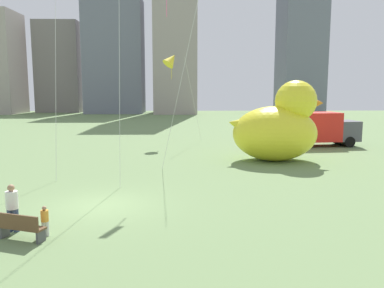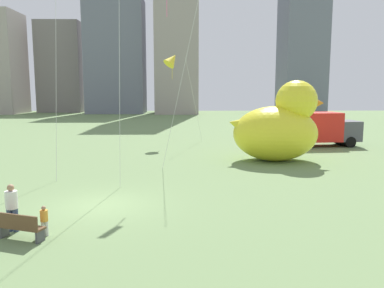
% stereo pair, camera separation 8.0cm
% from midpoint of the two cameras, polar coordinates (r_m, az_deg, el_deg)
% --- Properties ---
extents(ground_plane, '(140.00, 140.00, 0.00)m').
position_cam_midpoint_polar(ground_plane, '(16.86, -13.28, -8.76)').
color(ground_plane, '#6A8553').
extents(park_bench, '(1.65, 0.95, 0.90)m').
position_cam_midpoint_polar(park_bench, '(13.85, -24.00, -10.96)').
color(park_bench, brown).
rests_on(park_bench, ground).
extents(person_adult, '(0.40, 0.40, 1.65)m').
position_cam_midpoint_polar(person_adult, '(14.65, -24.97, -8.20)').
color(person_adult, '#38476B').
rests_on(person_adult, ground).
extents(person_child, '(0.25, 0.25, 1.02)m').
position_cam_midpoint_polar(person_child, '(13.93, -20.90, -10.28)').
color(person_child, silver).
rests_on(person_child, ground).
extents(giant_inflatable_duck, '(6.50, 4.17, 5.39)m').
position_cam_midpoint_polar(giant_inflatable_duck, '(26.73, 12.44, 2.47)').
color(giant_inflatable_duck, yellow).
rests_on(giant_inflatable_duck, ground).
extents(box_truck, '(6.19, 2.90, 2.85)m').
position_cam_midpoint_polar(box_truck, '(34.62, 18.16, 2.09)').
color(box_truck, red).
rests_on(box_truck, ground).
extents(city_skyline, '(69.31, 14.06, 37.04)m').
position_cam_midpoint_polar(city_skyline, '(78.95, -7.32, 14.49)').
color(city_skyline, '#9E938C').
rests_on(city_skyline, ground).
extents(kite_yellow, '(3.70, 3.93, 8.15)m').
position_cam_midpoint_polar(kite_yellow, '(35.19, -3.11, 12.22)').
color(kite_yellow, silver).
rests_on(kite_yellow, ground).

